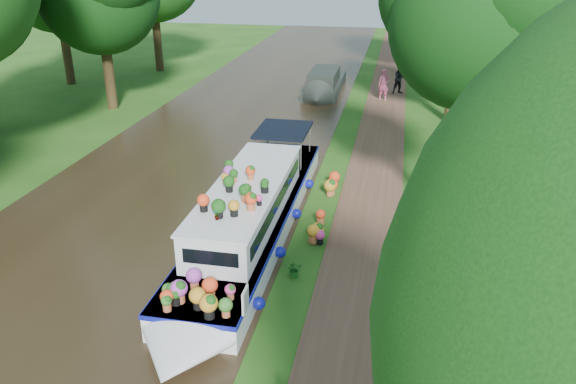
{
  "coord_description": "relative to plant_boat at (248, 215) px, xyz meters",
  "views": [
    {
      "loc": [
        1.84,
        -13.71,
        8.22
      ],
      "look_at": [
        -1.22,
        1.7,
        1.3
      ],
      "focal_mm": 35.0,
      "sensor_mm": 36.0,
      "label": 1
    }
  ],
  "objects": [
    {
      "name": "pedestrian_pink",
      "position": [
        3.26,
        17.82,
        0.05
      ],
      "size": [
        0.65,
        0.43,
        1.75
      ],
      "primitive_type": "imported",
      "rotation": [
        0.0,
        0.0,
        -0.02
      ],
      "color": "pink",
      "rests_on": "towpath"
    },
    {
      "name": "ground",
      "position": [
        2.25,
        -0.79,
        -0.85
      ],
      "size": [
        100.0,
        100.0,
        0.0
      ],
      "primitive_type": "plane",
      "color": "#215014",
      "rests_on": "ground"
    },
    {
      "name": "verge_plant",
      "position": [
        1.73,
        -1.73,
        -0.63
      ],
      "size": [
        0.5,
        0.47,
        0.45
      ],
      "primitive_type": "imported",
      "rotation": [
        0.0,
        0.0,
        0.34
      ],
      "color": "#1F651E",
      "rests_on": "ground"
    },
    {
      "name": "plant_boat",
      "position": [
        0.0,
        0.0,
        0.0
      ],
      "size": [
        2.29,
        13.52,
        2.29
      ],
      "color": "silver",
      "rests_on": "canal_water"
    },
    {
      "name": "canal_water",
      "position": [
        -3.75,
        -0.79,
        -0.84
      ],
      "size": [
        10.0,
        100.0,
        0.02
      ],
      "primitive_type": "cube",
      "color": "black",
      "rests_on": "ground"
    },
    {
      "name": "second_boat",
      "position": [
        -0.35,
        19.0,
        -0.3
      ],
      "size": [
        2.04,
        7.05,
        1.36
      ],
      "rotation": [
        0.0,
        0.0,
        0.01
      ],
      "color": "black",
      "rests_on": "canal_water"
    },
    {
      "name": "tree_near_overhang",
      "position": [
        6.04,
        2.27,
        5.75
      ],
      "size": [
        5.52,
        5.28,
        8.99
      ],
      "color": "#2F220F",
      "rests_on": "ground"
    },
    {
      "name": "towpath",
      "position": [
        3.45,
        -0.79,
        -0.84
      ],
      "size": [
        2.2,
        100.0,
        0.03
      ],
      "primitive_type": "cube",
      "color": "#533626",
      "rests_on": "ground"
    },
    {
      "name": "pedestrian_dark",
      "position": [
        4.15,
        19.56,
        0.05
      ],
      "size": [
        1.04,
        0.94,
        1.74
      ],
      "primitive_type": "imported",
      "rotation": [
        0.0,
        0.0,
        0.41
      ],
      "color": "black",
      "rests_on": "towpath"
    }
  ]
}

